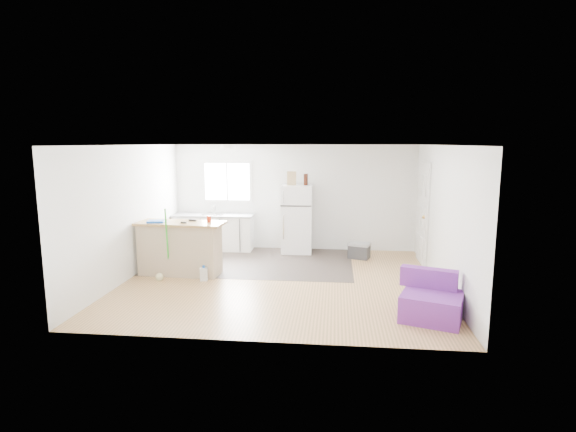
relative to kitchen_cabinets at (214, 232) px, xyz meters
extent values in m
cube|color=olive|center=(1.83, -2.21, -0.42)|extent=(5.50, 5.00, 0.01)
cube|color=white|center=(1.83, -2.21, 1.98)|extent=(5.50, 5.00, 0.01)
cube|color=white|center=(1.83, 0.29, 0.78)|extent=(5.50, 0.01, 2.40)
cube|color=white|center=(1.83, -4.71, 0.78)|extent=(5.50, 0.01, 2.40)
cube|color=white|center=(-0.92, -2.21, 0.78)|extent=(0.01, 5.00, 2.40)
cube|color=white|center=(4.58, -2.21, 0.78)|extent=(0.01, 5.00, 2.40)
cube|color=#332A26|center=(1.10, -0.96, -0.42)|extent=(4.05, 2.50, 0.00)
cube|color=white|center=(0.28, 0.28, 1.13)|extent=(1.18, 0.04, 0.98)
cube|color=white|center=(0.28, 0.26, 1.13)|extent=(1.05, 0.01, 0.85)
cube|color=white|center=(0.28, 0.25, 1.13)|extent=(0.03, 0.02, 0.85)
cube|color=white|center=(4.55, -0.66, 0.60)|extent=(0.05, 0.82, 2.03)
cube|color=white|center=(4.56, -0.66, 0.60)|extent=(0.03, 0.92, 2.10)
sphere|color=gold|center=(4.50, -0.98, 0.58)|extent=(0.07, 0.07, 0.07)
cylinder|color=white|center=(0.63, -1.01, 1.94)|extent=(0.30, 0.30, 0.07)
cube|color=white|center=(0.00, 0.00, -0.03)|extent=(1.80, 0.59, 0.78)
cube|color=slate|center=(0.00, 0.00, 0.38)|extent=(1.85, 0.63, 0.04)
cube|color=silver|center=(0.00, -0.03, 0.38)|extent=(0.50, 0.39, 0.05)
cube|color=#C5AE8E|center=(-0.10, -1.98, 0.06)|extent=(1.50, 0.61, 0.95)
cube|color=tan|center=(-0.07, -1.98, 0.55)|extent=(1.65, 0.71, 0.04)
cube|color=white|center=(1.93, -0.05, 0.34)|extent=(0.69, 0.65, 1.52)
cube|color=black|center=(1.93, -0.36, 0.68)|extent=(0.67, 0.03, 0.02)
cube|color=silver|center=(1.66, -0.37, 0.87)|extent=(0.03, 0.02, 0.27)
cube|color=silver|center=(1.66, -0.37, 0.20)|extent=(0.03, 0.02, 0.53)
cube|color=#2E2F31|center=(3.29, -0.47, -0.28)|extent=(0.49, 0.41, 0.28)
cube|color=gray|center=(3.29, -0.47, -0.11)|extent=(0.52, 0.43, 0.06)
cube|color=#762E97|center=(4.13, -3.74, -0.23)|extent=(1.00, 0.97, 0.37)
cube|color=#762E97|center=(4.13, -3.46, 0.10)|extent=(0.81, 0.44, 0.28)
cube|color=silver|center=(0.45, -2.35, -0.30)|extent=(0.14, 0.11, 0.24)
cylinder|color=blue|center=(0.45, -2.35, -0.16)|extent=(0.05, 0.05, 0.05)
cylinder|color=green|center=(-0.22, -2.30, 0.26)|extent=(0.13, 0.34, 1.27)
sphere|color=beige|center=(-0.34, -2.42, -0.36)|extent=(0.15, 0.15, 0.15)
cylinder|color=red|center=(0.46, -1.93, 0.63)|extent=(0.10, 0.10, 0.12)
cube|color=blue|center=(-0.51, -2.06, 0.59)|extent=(0.33, 0.27, 0.04)
cube|color=black|center=(0.11, -1.84, 0.59)|extent=(0.15, 0.09, 0.03)
cube|color=black|center=(0.03, -2.09, 0.59)|extent=(0.10, 0.05, 0.03)
cube|color=#9F7E5A|center=(1.81, -0.10, 1.25)|extent=(0.21, 0.12, 0.30)
cylinder|color=#341309|center=(2.11, -0.10, 1.23)|extent=(0.08, 0.08, 0.25)
cylinder|color=#341309|center=(2.13, -0.04, 1.23)|extent=(0.08, 0.08, 0.25)
camera|label=1|loc=(2.76, -9.89, 2.02)|focal=28.00mm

